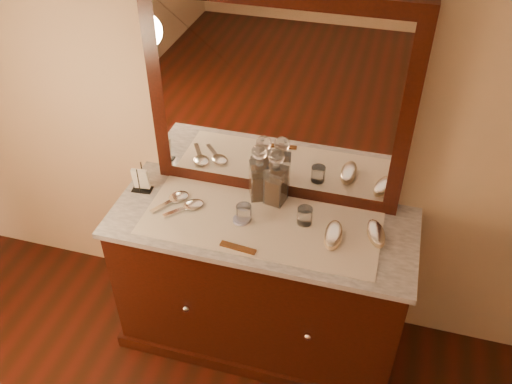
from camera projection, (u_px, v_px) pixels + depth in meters
dresser_cabinet at (261, 284)px, 2.81m from camera, size 1.40×0.55×0.82m
dresser_plinth at (261, 329)px, 3.04m from camera, size 1.46×0.59×0.08m
knob_left at (186, 309)px, 2.63m from camera, size 0.04×0.04×0.04m
knob_right at (308, 337)px, 2.51m from camera, size 0.04×0.04×0.04m
marble_top at (262, 223)px, 2.54m from camera, size 1.44×0.59×0.03m
mirror_frame at (277, 101)px, 2.41m from camera, size 1.20×0.08×1.00m
mirror_glass at (275, 105)px, 2.38m from camera, size 1.06×0.01×0.86m
lace_runner at (261, 223)px, 2.52m from camera, size 1.10×0.45×0.00m
pin_dish at (241, 220)px, 2.52m from camera, size 0.08×0.08×0.01m
comb at (238, 248)px, 2.38m from camera, size 0.17×0.05×0.01m
napkin_rack at (141, 180)px, 2.68m from camera, size 0.10×0.07×0.15m
decanter_left at (259, 177)px, 2.60m from camera, size 0.12×0.12×0.30m
decanter_right at (276, 182)px, 2.57m from camera, size 0.11×0.11×0.30m
brush_near at (333, 235)px, 2.42m from camera, size 0.08×0.18×0.05m
brush_far at (376, 234)px, 2.43m from camera, size 0.12×0.18×0.05m
hand_mirror_outer at (176, 199)px, 2.64m from camera, size 0.16×0.21×0.02m
hand_mirror_inner at (190, 206)px, 2.60m from camera, size 0.18×0.19×0.02m
tumblers at (274, 214)px, 2.50m from camera, size 0.35×0.13×0.08m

